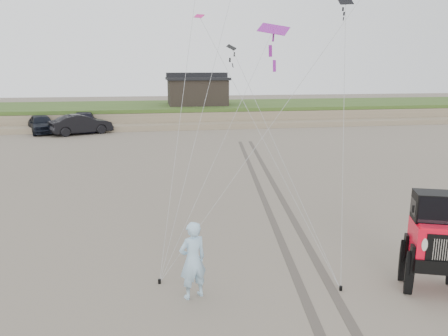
{
  "coord_description": "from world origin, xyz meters",
  "views": [
    {
      "loc": [
        -3.23,
        -9.7,
        5.57
      ],
      "look_at": [
        -1.02,
        3.0,
        2.6
      ],
      "focal_mm": 35.0,
      "sensor_mm": 36.0,
      "label": 1
    }
  ],
  "objects_px": {
    "truck_b": "(81,124)",
    "man": "(193,260)",
    "cabin": "(197,90)",
    "jeep": "(433,253)",
    "truck_a": "(42,124)",
    "truck_c": "(84,122)"
  },
  "relations": [
    {
      "from": "truck_a",
      "to": "man",
      "type": "bearing_deg",
      "value": -91.37
    },
    {
      "from": "cabin",
      "to": "man",
      "type": "bearing_deg",
      "value": -96.64
    },
    {
      "from": "truck_c",
      "to": "truck_a",
      "type": "bearing_deg",
      "value": -170.54
    },
    {
      "from": "truck_a",
      "to": "truck_b",
      "type": "relative_size",
      "value": 0.93
    },
    {
      "from": "truck_b",
      "to": "truck_c",
      "type": "height_order",
      "value": "truck_b"
    },
    {
      "from": "truck_a",
      "to": "truck_b",
      "type": "bearing_deg",
      "value": -38.98
    },
    {
      "from": "truck_a",
      "to": "jeep",
      "type": "distance_m",
      "value": 34.69
    },
    {
      "from": "truck_b",
      "to": "man",
      "type": "bearing_deg",
      "value": 168.55
    },
    {
      "from": "cabin",
      "to": "truck_a",
      "type": "relative_size",
      "value": 1.34
    },
    {
      "from": "cabin",
      "to": "truck_a",
      "type": "xyz_separation_m",
      "value": [
        -14.37,
        -6.8,
        -2.43
      ]
    },
    {
      "from": "cabin",
      "to": "jeep",
      "type": "xyz_separation_m",
      "value": [
        1.72,
        -37.53,
        -2.22
      ]
    },
    {
      "from": "truck_c",
      "to": "man",
      "type": "distance_m",
      "value": 31.71
    },
    {
      "from": "cabin",
      "to": "jeep",
      "type": "distance_m",
      "value": 37.63
    },
    {
      "from": "cabin",
      "to": "truck_a",
      "type": "distance_m",
      "value": 16.08
    },
    {
      "from": "truck_c",
      "to": "jeep",
      "type": "xyz_separation_m",
      "value": [
        12.67,
        -31.68,
        0.21
      ]
    },
    {
      "from": "cabin",
      "to": "jeep",
      "type": "bearing_deg",
      "value": -87.38
    },
    {
      "from": "man",
      "to": "truck_b",
      "type": "bearing_deg",
      "value": -98.93
    },
    {
      "from": "cabin",
      "to": "man",
      "type": "relative_size",
      "value": 3.24
    },
    {
      "from": "truck_a",
      "to": "truck_c",
      "type": "height_order",
      "value": "truck_a"
    },
    {
      "from": "jeep",
      "to": "truck_b",
      "type": "bearing_deg",
      "value": 133.89
    },
    {
      "from": "truck_b",
      "to": "man",
      "type": "distance_m",
      "value": 29.6
    },
    {
      "from": "jeep",
      "to": "cabin",
      "type": "bearing_deg",
      "value": 113.38
    }
  ]
}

